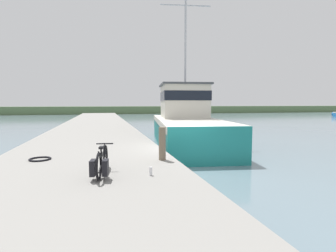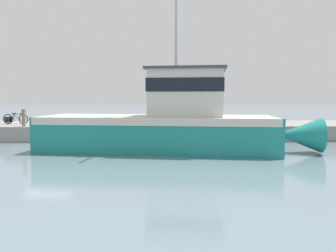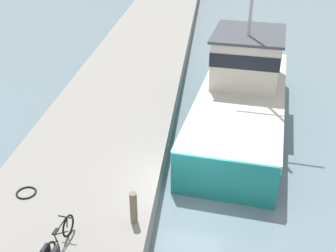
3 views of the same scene
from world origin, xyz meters
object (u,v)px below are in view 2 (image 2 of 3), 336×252
object	(u,v)px
fishing_boat_main	(171,121)
water_bottle_by_bike	(1,124)
bicycle_touring	(13,119)
mooring_post	(24,118)

from	to	relation	value
fishing_boat_main	water_bottle_by_bike	xyz separation A→B (m)	(-4.25, -10.35, -0.42)
water_bottle_by_bike	bicycle_touring	bearing A→B (deg)	169.21
fishing_boat_main	bicycle_touring	size ratio (longest dim) A/B	7.98
fishing_boat_main	water_bottle_by_bike	size ratio (longest dim) A/B	66.09
bicycle_touring	water_bottle_by_bike	bearing A→B (deg)	-2.42
mooring_post	water_bottle_by_bike	bearing A→B (deg)	-111.91
fishing_boat_main	mooring_post	xyz separation A→B (m)	(-3.57, -8.67, -0.01)
water_bottle_by_bike	fishing_boat_main	bearing A→B (deg)	67.69
bicycle_touring	water_bottle_by_bike	xyz separation A→B (m)	(1.18, -0.22, -0.23)
fishing_boat_main	mooring_post	distance (m)	9.38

